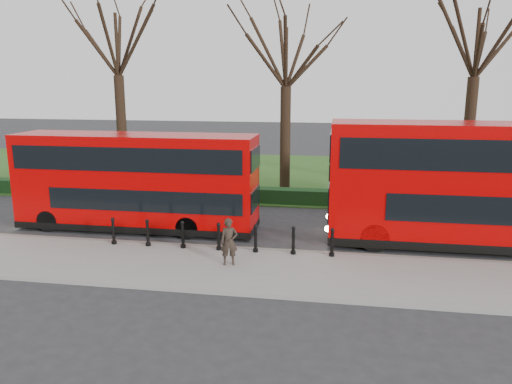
% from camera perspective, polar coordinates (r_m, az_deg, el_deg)
% --- Properties ---
extents(ground, '(120.00, 120.00, 0.00)m').
position_cam_1_polar(ground, '(20.33, -5.52, -5.62)').
color(ground, '#28282B').
rests_on(ground, ground).
extents(pavement, '(60.00, 4.00, 0.15)m').
position_cam_1_polar(pavement, '(17.59, -8.07, -8.37)').
color(pavement, gray).
rests_on(pavement, ground).
extents(kerb, '(60.00, 0.25, 0.16)m').
position_cam_1_polar(kerb, '(19.39, -6.29, -6.31)').
color(kerb, slate).
rests_on(kerb, ground).
extents(grass_verge, '(60.00, 18.00, 0.06)m').
position_cam_1_polar(grass_verge, '(34.60, 0.90, 2.08)').
color(grass_verge, '#2E511B').
rests_on(grass_verge, ground).
extents(hedge, '(60.00, 0.90, 0.80)m').
position_cam_1_polar(hedge, '(26.61, -1.76, -0.31)').
color(hedge, black).
rests_on(hedge, ground).
extents(yellow_line_outer, '(60.00, 0.10, 0.01)m').
position_cam_1_polar(yellow_line_outer, '(19.69, -6.05, -6.23)').
color(yellow_line_outer, yellow).
rests_on(yellow_line_outer, ground).
extents(yellow_line_inner, '(60.00, 0.10, 0.01)m').
position_cam_1_polar(yellow_line_inner, '(19.87, -5.89, -6.05)').
color(yellow_line_inner, yellow).
rests_on(yellow_line_inner, ground).
extents(tree_left, '(7.75, 7.75, 12.12)m').
position_cam_1_polar(tree_left, '(31.59, -15.67, 16.63)').
color(tree_left, black).
rests_on(tree_left, ground).
extents(tree_mid, '(7.01, 7.01, 10.96)m').
position_cam_1_polar(tree_mid, '(28.85, 3.48, 15.79)').
color(tree_mid, black).
rests_on(tree_mid, ground).
extents(tree_right, '(7.62, 7.62, 11.90)m').
position_cam_1_polar(tree_right, '(29.54, 24.00, 16.05)').
color(tree_right, black).
rests_on(tree_right, ground).
extents(bollard_row, '(8.51, 0.15, 1.00)m').
position_cam_1_polar(bollard_row, '(18.69, -4.28, -5.14)').
color(bollard_row, black).
rests_on(bollard_row, pavement).
extents(bus_lead, '(10.38, 2.39, 4.13)m').
position_cam_1_polar(bus_lead, '(22.01, -13.52, 1.10)').
color(bus_lead, '#AC0001').
rests_on(bus_lead, ground).
extents(bus_rear, '(12.04, 2.76, 4.79)m').
position_cam_1_polar(bus_rear, '(20.89, 25.14, 0.57)').
color(bus_rear, '#AC0001').
rests_on(bus_rear, ground).
extents(pedestrian, '(0.67, 0.53, 1.63)m').
position_cam_1_polar(pedestrian, '(17.12, -3.09, -5.70)').
color(pedestrian, '#2D231C').
rests_on(pedestrian, pavement).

